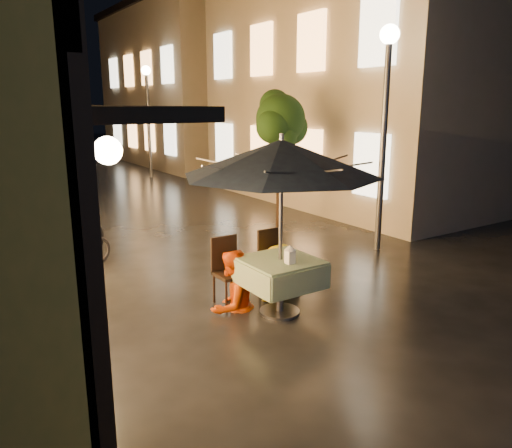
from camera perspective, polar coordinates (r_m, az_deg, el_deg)
ground at (r=6.93m, az=8.46°, el=-10.69°), size 90.00×90.00×0.00m
east_building_near at (r=16.22m, az=13.73°, el=15.27°), size 7.30×9.30×6.80m
east_building_far at (r=25.55m, az=-6.00°, el=15.38°), size 7.30×10.30×7.30m
street_tree at (r=11.36m, az=2.85°, el=11.51°), size 1.43×1.20×3.15m
streetlamp_near at (r=9.86m, az=14.62°, el=13.67°), size 0.36×0.36×4.23m
streetlamp_far at (r=20.04m, az=-12.30°, el=13.54°), size 0.36×0.36×4.23m
cafe_table at (r=6.84m, az=2.77°, el=-5.59°), size 0.99×0.99×0.78m
patio_umbrella at (r=6.49m, az=2.92°, el=7.54°), size 2.64×2.64×2.46m
cafe_chair_left at (r=7.23m, az=-3.26°, el=-4.91°), size 0.42×0.42×0.97m
cafe_chair_right at (r=7.64m, az=1.96°, el=-3.88°), size 0.42×0.42×0.97m
table_lantern at (r=6.57m, az=3.90°, el=-3.37°), size 0.16×0.16×0.25m
person_orange at (r=6.94m, az=-2.82°, el=-3.24°), size 0.96×0.85×1.64m
person_yellow at (r=7.45m, az=2.86°, el=-2.57°), size 1.04×0.68×1.52m
bicycle_0 at (r=9.14m, az=-20.41°, el=-2.69°), size 1.62×0.96×0.81m
bicycle_1 at (r=9.48m, az=-21.26°, el=-1.26°), size 1.89×1.22×1.10m
bicycle_2 at (r=10.20m, az=-22.70°, el=-1.00°), size 1.79×1.22×0.89m
bicycle_3 at (r=11.29m, az=-24.93°, el=0.09°), size 1.52×0.80×0.88m
bicycle_4 at (r=12.48m, az=-24.73°, el=1.41°), size 1.81×0.74×0.93m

